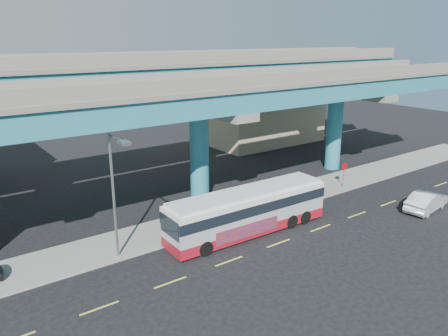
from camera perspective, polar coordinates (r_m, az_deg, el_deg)
ground at (r=29.13m, az=6.72°, el=-9.53°), size 120.00×120.00×0.00m
sidewalk at (r=32.94m, az=0.21°, el=-6.04°), size 70.00×4.00×0.15m
lane_markings at (r=28.93m, az=7.13°, el=-9.72°), size 58.00×0.12×0.01m
viaduct at (r=33.54m, az=-3.48°, el=10.40°), size 52.00×12.40×11.70m
building_beige at (r=56.05m, az=4.50°, el=7.14°), size 14.00×10.23×7.00m
transit_bus at (r=29.55m, az=3.19°, el=-5.46°), size 12.00×2.83×3.06m
sedan at (r=37.00m, az=24.92°, el=-3.93°), size 2.83×5.02×1.51m
street_lamp at (r=25.28m, az=-13.93°, el=-1.50°), size 0.50×2.50×7.67m
stop_sign at (r=39.35m, az=15.42°, el=-0.24°), size 0.67×0.08×2.24m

